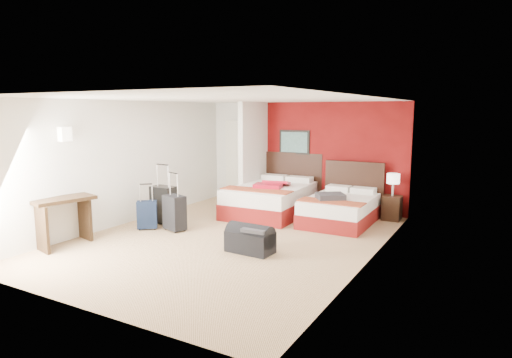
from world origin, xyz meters
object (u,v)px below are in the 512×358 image
Objects in this scene: red_suitcase_open at (272,185)px; nightstand at (392,208)px; bed_left at (270,200)px; suitcase_black at (164,206)px; suitcase_navy at (147,216)px; desk at (64,222)px; table_lamp at (393,185)px; duffel_bag at (250,241)px; suitcase_charcoal at (175,214)px; bed_right at (340,211)px.

nightstand is at bearing 7.40° from red_suitcase_open.
bed_left is 2.36m from suitcase_black.
desk is at bearing -147.63° from suitcase_navy.
table_lamp is 3.73m from duffel_bag.
table_lamp reaches higher than suitcase_black.
suitcase_black is 2.03m from desk.
suitcase_black is 0.61m from suitcase_charcoal.
suitcase_charcoal is 1.99m from duffel_bag.
suitcase_charcoal is (-0.98, -2.12, 0.01)m from bed_left.
duffel_bag is at bearing 5.04° from suitcase_charcoal.
table_lamp reaches higher than red_suitcase_open.
table_lamp reaches higher than suitcase_navy.
nightstand reaches higher than duffel_bag.
bed_right reaches higher than duffel_bag.
bed_right reaches higher than suitcase_navy.
table_lamp is at bearing 0.00° from nightstand.
red_suitcase_open is 2.56m from table_lamp.
suitcase_navy is 2.48m from duffel_bag.
nightstand is at bearing 15.76° from bed_left.
desk is at bearing -154.46° from duffel_bag.
duffel_bag is (2.47, -0.25, -0.07)m from suitcase_navy.
bed_right is 2.26× the size of red_suitcase_open.
desk is (-1.03, -1.67, 0.09)m from suitcase_charcoal.
desk is (-4.50, -4.59, -0.34)m from table_lamp.
bed_left is 2.73m from duffel_bag.
suitcase_black is (-4.00, -2.62, 0.12)m from nightstand.
bed_left is 0.40m from red_suitcase_open.
nightstand is 5.07m from suitcase_navy.
table_lamp reaches higher than nightstand.
suitcase_navy is (-3.14, -2.28, -0.01)m from bed_right.
suitcase_black is at bearing -146.49° from red_suitcase_open.
red_suitcase_open is 1.04× the size of duffel_bag.
suitcase_navy is (-1.51, -2.30, -0.06)m from bed_left.
suitcase_charcoal is 1.24× the size of suitcase_navy.
desk is (-2.97, -1.23, 0.22)m from duffel_bag.
nightstand is 0.69× the size of suitcase_black.
table_lamp is at bearing 15.76° from bed_left.
desk reaches higher than duffel_bag.
suitcase_charcoal is at bearing -140.72° from nightstand.
bed_right is 2.40× the size of suitcase_black.
table_lamp is at bearing 68.42° from duffel_bag.
suitcase_charcoal is at bearing -116.94° from bed_left.
suitcase_black is 0.98× the size of duffel_bag.
suitcase_navy is (-0.53, -0.19, -0.06)m from suitcase_charcoal.
suitcase_black is at bearing -146.77° from table_lamp.
nightstand is (2.49, 0.81, -0.06)m from bed_left.
bed_right is 2.61m from duffel_bag.
nightstand is 0.52× the size of desk.
table_lamp reaches higher than suitcase_charcoal.
red_suitcase_open is 1.06× the size of suitcase_black.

